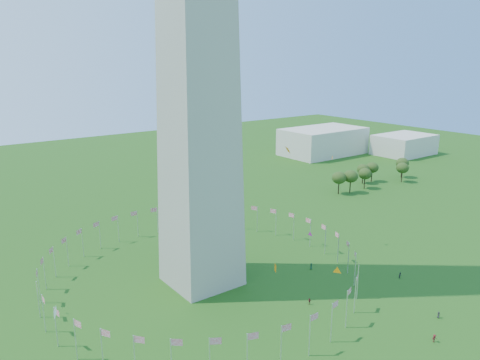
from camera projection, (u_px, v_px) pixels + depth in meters
name	position (u px, v px, depth m)	size (l,w,h in m)	color
flag_ring	(202.00, 266.00, 123.39)	(80.24, 80.24, 9.00)	silver
gov_building_east_a	(323.00, 141.00, 286.60)	(50.00, 30.00, 16.00)	beige
gov_building_east_b	(404.00, 145.00, 286.84)	(35.00, 25.00, 12.00)	beige
kites_aloft	(284.00, 238.00, 104.65)	(130.57, 75.94, 35.26)	orange
tree_line_east	(371.00, 176.00, 216.05)	(53.40, 15.36, 10.04)	#35521B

